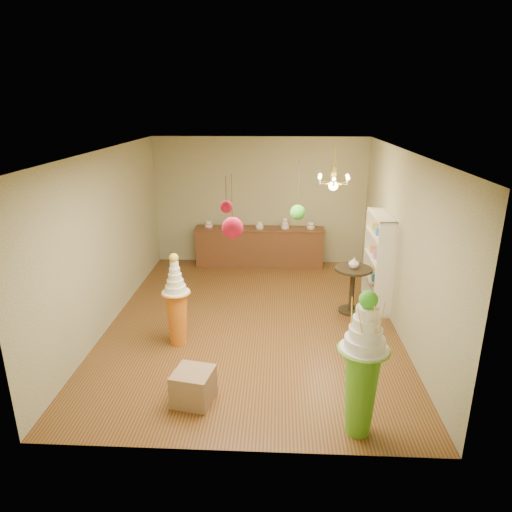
{
  "coord_description": "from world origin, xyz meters",
  "views": [
    {
      "loc": [
        0.43,
        -7.4,
        3.73
      ],
      "look_at": [
        0.07,
        0.0,
        1.23
      ],
      "focal_mm": 32.0,
      "sensor_mm": 36.0,
      "label": 1
    }
  ],
  "objects_px": {
    "sideboard": "(259,246)",
    "round_table": "(352,284)",
    "pedestal_orange": "(177,310)",
    "pedestal_green": "(362,374)"
  },
  "relations": [
    {
      "from": "sideboard",
      "to": "pedestal_green",
      "type": "bearing_deg",
      "value": -76.28
    },
    {
      "from": "pedestal_orange",
      "to": "sideboard",
      "type": "xyz_separation_m",
      "value": [
        1.15,
        3.84,
        -0.12
      ]
    },
    {
      "from": "pedestal_orange",
      "to": "round_table",
      "type": "distance_m",
      "value": 3.26
    },
    {
      "from": "pedestal_orange",
      "to": "sideboard",
      "type": "height_order",
      "value": "pedestal_orange"
    },
    {
      "from": "sideboard",
      "to": "round_table",
      "type": "height_order",
      "value": "sideboard"
    },
    {
      "from": "round_table",
      "to": "sideboard",
      "type": "bearing_deg",
      "value": 126.06
    },
    {
      "from": "sideboard",
      "to": "round_table",
      "type": "bearing_deg",
      "value": -53.94
    },
    {
      "from": "sideboard",
      "to": "pedestal_orange",
      "type": "bearing_deg",
      "value": -106.69
    },
    {
      "from": "pedestal_green",
      "to": "round_table",
      "type": "bearing_deg",
      "value": 83.08
    },
    {
      "from": "round_table",
      "to": "pedestal_green",
      "type": "bearing_deg",
      "value": -96.92
    }
  ]
}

